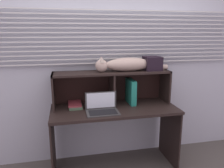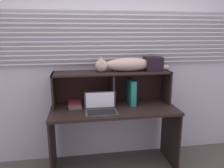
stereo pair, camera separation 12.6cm
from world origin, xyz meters
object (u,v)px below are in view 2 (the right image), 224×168
object	(u,v)px
binder_upright	(131,92)
book_stack	(75,104)
laptop	(101,108)
cat	(125,65)
storage_box	(153,64)

from	to	relation	value
binder_upright	book_stack	size ratio (longest dim) A/B	1.12
binder_upright	laptop	bearing A→B (deg)	-149.89
cat	book_stack	xyz separation A→B (m)	(-0.59, -0.00, -0.45)
laptop	storage_box	distance (m)	0.81
laptop	book_stack	bearing A→B (deg)	140.80
binder_upright	cat	bearing A→B (deg)	180.00
laptop	cat	bearing A→B (deg)	35.68
book_stack	cat	bearing A→B (deg)	0.10
cat	binder_upright	xyz separation A→B (m)	(0.07, 0.00, -0.33)
laptop	book_stack	size ratio (longest dim) A/B	1.34
cat	book_stack	bearing A→B (deg)	-179.90
binder_upright	book_stack	distance (m)	0.67
laptop	book_stack	distance (m)	0.35
binder_upright	book_stack	xyz separation A→B (m)	(-0.66, -0.00, -0.12)
cat	laptop	world-z (taller)	cat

